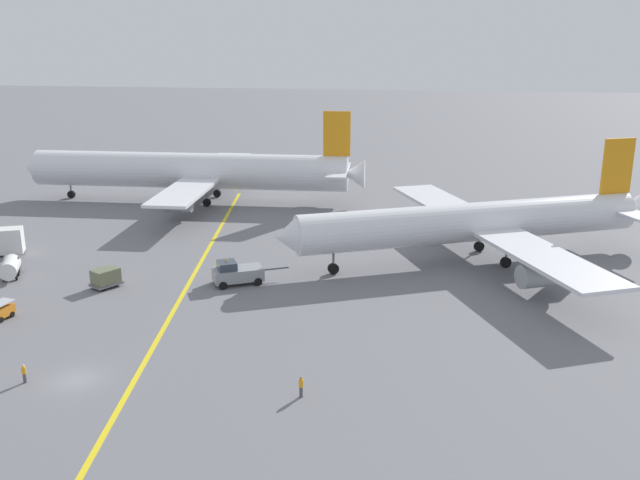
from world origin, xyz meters
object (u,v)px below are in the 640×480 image
(gse_container_dolly_flat, at_px, (106,277))
(ground_crew_wing_walker_right, at_px, (24,373))
(ground_crew_marshaller_foreground, at_px, (301,386))
(pushback_tug, at_px, (236,273))
(gse_fuel_bowser_stubby, at_px, (11,266))
(gse_catering_truck_tall, at_px, (0,242))
(airliner_being_pushed, at_px, (475,223))
(gse_baggage_cart_near_cluster, at_px, (0,311))
(airliner_at_gate_left, at_px, (192,171))

(gse_container_dolly_flat, distance_m, ground_crew_wing_walker_right, 22.37)
(gse_container_dolly_flat, height_order, ground_crew_marshaller_foreground, gse_container_dolly_flat)
(pushback_tug, height_order, ground_crew_wing_walker_right, pushback_tug)
(gse_fuel_bowser_stubby, bearing_deg, ground_crew_marshaller_foreground, -30.61)
(gse_fuel_bowser_stubby, distance_m, gse_catering_truck_tall, 9.68)
(gse_container_dolly_flat, relative_size, gse_catering_truck_tall, 0.61)
(gse_catering_truck_tall, bearing_deg, gse_fuel_bowser_stubby, -51.47)
(airliner_being_pushed, distance_m, ground_crew_wing_walker_right, 54.03)
(gse_fuel_bowser_stubby, relative_size, gse_catering_truck_tall, 0.83)
(gse_fuel_bowser_stubby, bearing_deg, airliner_being_pushed, 14.64)
(gse_baggage_cart_near_cluster, xyz_separation_m, ground_crew_wing_walker_right, (9.62, -11.99, -0.02))
(gse_fuel_bowser_stubby, height_order, gse_catering_truck_tall, gse_catering_truck_tall)
(gse_baggage_cart_near_cluster, relative_size, ground_crew_marshaller_foreground, 1.70)
(airliner_being_pushed, xyz_separation_m, pushback_tug, (-27.24, -12.35, -3.64))
(ground_crew_marshaller_foreground, bearing_deg, airliner_at_gate_left, 115.13)
(airliner_at_gate_left, distance_m, ground_crew_wing_walker_right, 64.10)
(pushback_tug, distance_m, gse_catering_truck_tall, 33.24)
(gse_fuel_bowser_stubby, bearing_deg, ground_crew_wing_walker_right, -56.73)
(airliner_at_gate_left, height_order, gse_baggage_cart_near_cluster, airliner_at_gate_left)
(airliner_at_gate_left, bearing_deg, gse_container_dolly_flat, -85.27)
(airliner_at_gate_left, distance_m, ground_crew_marshaller_foreground, 69.32)
(gse_fuel_bowser_stubby, bearing_deg, gse_catering_truck_tall, 128.53)
(gse_container_dolly_flat, distance_m, gse_baggage_cart_near_cluster, 12.08)
(airliner_at_gate_left, relative_size, airliner_being_pushed, 1.24)
(gse_baggage_cart_near_cluster, relative_size, ground_crew_wing_walker_right, 1.84)
(gse_catering_truck_tall, distance_m, ground_crew_marshaller_foreground, 53.79)
(gse_container_dolly_flat, height_order, gse_catering_truck_tall, gse_catering_truck_tall)
(airliner_at_gate_left, bearing_deg, ground_crew_wing_walker_right, -84.15)
(pushback_tug, relative_size, gse_catering_truck_tall, 1.35)
(gse_container_dolly_flat, height_order, gse_fuel_bowser_stubby, gse_fuel_bowser_stubby)
(gse_fuel_bowser_stubby, relative_size, ground_crew_wing_walker_right, 3.22)
(gse_fuel_bowser_stubby, height_order, ground_crew_wing_walker_right, gse_fuel_bowser_stubby)
(gse_container_dolly_flat, distance_m, ground_crew_marshaller_foreground, 33.49)
(pushback_tug, bearing_deg, gse_catering_truck_tall, 169.91)
(gse_fuel_bowser_stubby, height_order, gse_baggage_cart_near_cluster, gse_fuel_bowser_stubby)
(gse_catering_truck_tall, xyz_separation_m, ground_crew_wing_walker_right, (21.58, -31.27, -0.91))
(gse_catering_truck_tall, xyz_separation_m, ground_crew_marshaller_foreground, (44.44, -30.29, -0.83))
(ground_crew_wing_walker_right, relative_size, ground_crew_marshaller_foreground, 0.92)
(pushback_tug, relative_size, ground_crew_wing_walker_right, 5.24)
(gse_baggage_cart_near_cluster, bearing_deg, pushback_tug, 32.95)
(ground_crew_wing_walker_right, bearing_deg, airliner_being_pushed, 44.56)
(gse_catering_truck_tall, distance_m, ground_crew_wing_walker_right, 38.00)
(airliner_being_pushed, distance_m, gse_container_dolly_flat, 44.48)
(gse_fuel_bowser_stubby, relative_size, ground_crew_marshaller_foreground, 2.97)
(gse_container_dolly_flat, height_order, gse_baggage_cart_near_cluster, gse_container_dolly_flat)
(ground_crew_marshaller_foreground, bearing_deg, airliner_being_pushed, 67.15)
(gse_fuel_bowser_stubby, relative_size, gse_baggage_cart_near_cluster, 1.75)
(pushback_tug, height_order, gse_catering_truck_tall, gse_catering_truck_tall)
(gse_container_dolly_flat, relative_size, ground_crew_marshaller_foreground, 2.20)
(ground_crew_wing_walker_right, distance_m, ground_crew_marshaller_foreground, 22.89)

